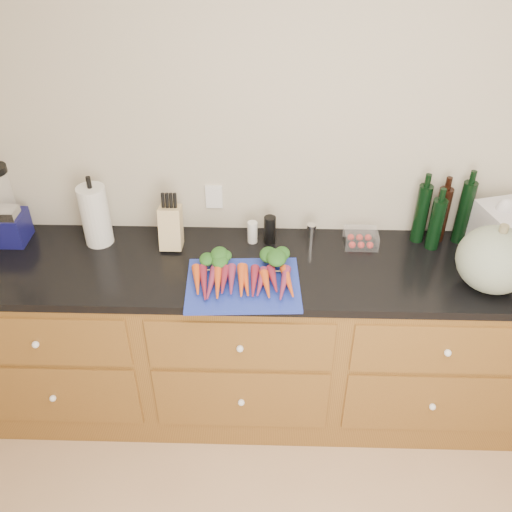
{
  "coord_description": "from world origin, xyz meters",
  "views": [
    {
      "loc": [
        -0.33,
        -0.78,
        2.52
      ],
      "look_at": [
        -0.39,
        1.2,
        1.06
      ],
      "focal_mm": 40.0,
      "sensor_mm": 36.0,
      "label": 1
    }
  ],
  "objects_px": {
    "knife_block": "(171,227)",
    "tomato_box": "(361,238)",
    "cutting_board": "(243,285)",
    "blender_appliance": "(4,210)",
    "squash": "(494,260)",
    "paper_towel": "(95,216)",
    "carrots": "(243,275)"
  },
  "relations": [
    {
      "from": "squash",
      "to": "blender_appliance",
      "type": "xyz_separation_m",
      "value": [
        -2.19,
        0.29,
        0.03
      ]
    },
    {
      "from": "cutting_board",
      "to": "squash",
      "type": "xyz_separation_m",
      "value": [
        1.06,
        0.03,
        0.14
      ]
    },
    {
      "from": "paper_towel",
      "to": "cutting_board",
      "type": "bearing_deg",
      "value": -24.37
    },
    {
      "from": "knife_block",
      "to": "tomato_box",
      "type": "height_order",
      "value": "knife_block"
    },
    {
      "from": "carrots",
      "to": "paper_towel",
      "type": "height_order",
      "value": "paper_towel"
    },
    {
      "from": "blender_appliance",
      "to": "paper_towel",
      "type": "distance_m",
      "value": 0.42
    },
    {
      "from": "squash",
      "to": "paper_towel",
      "type": "relative_size",
      "value": 1.06
    },
    {
      "from": "squash",
      "to": "tomato_box",
      "type": "distance_m",
      "value": 0.6
    },
    {
      "from": "carrots",
      "to": "blender_appliance",
      "type": "relative_size",
      "value": 1.11
    },
    {
      "from": "blender_appliance",
      "to": "tomato_box",
      "type": "relative_size",
      "value": 2.53
    },
    {
      "from": "cutting_board",
      "to": "knife_block",
      "type": "height_order",
      "value": "knife_block"
    },
    {
      "from": "cutting_board",
      "to": "carrots",
      "type": "xyz_separation_m",
      "value": [
        0.0,
        0.03,
        0.03
      ]
    },
    {
      "from": "carrots",
      "to": "knife_block",
      "type": "distance_m",
      "value": 0.45
    },
    {
      "from": "squash",
      "to": "cutting_board",
      "type": "bearing_deg",
      "value": -178.26
    },
    {
      "from": "blender_appliance",
      "to": "cutting_board",
      "type": "bearing_deg",
      "value": -15.71
    },
    {
      "from": "carrots",
      "to": "squash",
      "type": "height_order",
      "value": "squash"
    },
    {
      "from": "blender_appliance",
      "to": "carrots",
      "type": "bearing_deg",
      "value": -14.09
    },
    {
      "from": "squash",
      "to": "tomato_box",
      "type": "bearing_deg",
      "value": 149.96
    },
    {
      "from": "cutting_board",
      "to": "squash",
      "type": "height_order",
      "value": "squash"
    },
    {
      "from": "squash",
      "to": "paper_towel",
      "type": "height_order",
      "value": "paper_towel"
    },
    {
      "from": "blender_appliance",
      "to": "knife_block",
      "type": "xyz_separation_m",
      "value": [
        0.78,
        -0.02,
        -0.07
      ]
    },
    {
      "from": "tomato_box",
      "to": "paper_towel",
      "type": "bearing_deg",
      "value": -179.54
    },
    {
      "from": "paper_towel",
      "to": "tomato_box",
      "type": "relative_size",
      "value": 1.89
    },
    {
      "from": "carrots",
      "to": "paper_towel",
      "type": "distance_m",
      "value": 0.77
    },
    {
      "from": "knife_block",
      "to": "tomato_box",
      "type": "bearing_deg",
      "value": 1.91
    },
    {
      "from": "squash",
      "to": "blender_appliance",
      "type": "distance_m",
      "value": 2.21
    },
    {
      "from": "cutting_board",
      "to": "blender_appliance",
      "type": "bearing_deg",
      "value": 164.29
    },
    {
      "from": "cutting_board",
      "to": "blender_appliance",
      "type": "distance_m",
      "value": 1.19
    },
    {
      "from": "blender_appliance",
      "to": "tomato_box",
      "type": "height_order",
      "value": "blender_appliance"
    },
    {
      "from": "carrots",
      "to": "blender_appliance",
      "type": "bearing_deg",
      "value": 165.91
    },
    {
      "from": "blender_appliance",
      "to": "knife_block",
      "type": "height_order",
      "value": "blender_appliance"
    },
    {
      "from": "knife_block",
      "to": "blender_appliance",
      "type": "bearing_deg",
      "value": 178.69
    }
  ]
}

